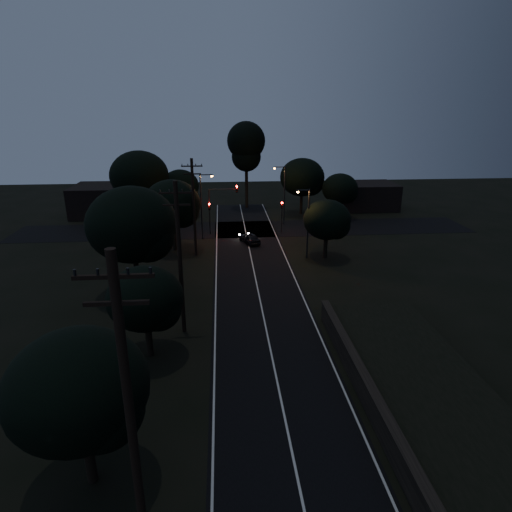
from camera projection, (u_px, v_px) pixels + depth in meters
ground at (303, 505)px, 17.65m from camera, size 160.00×160.00×0.00m
road_surface at (251, 256)px, 46.90m from camera, size 60.00×70.00×0.03m
retaining_wall at (449, 430)px, 20.86m from camera, size 6.93×26.00×1.60m
utility_pole_near at (131, 425)px, 13.24m from camera, size 2.20×0.30×12.00m
utility_pole_mid at (180, 257)px, 29.39m from camera, size 2.20×0.30×11.00m
utility_pole_far at (194, 206)px, 45.46m from camera, size 2.20×0.30×10.50m
tree_left_a at (83, 392)px, 17.19m from camera, size 5.73×5.73×7.24m
tree_left_b at (148, 300)px, 26.91m from camera, size 4.86×4.86×6.17m
tree_left_c at (135, 227)px, 35.38m from camera, size 7.48×7.48×9.46m
tree_left_d at (174, 205)px, 47.14m from camera, size 6.32×6.32×8.02m
tree_far_nw at (182, 186)px, 62.40m from camera, size 5.43×5.43×6.88m
tree_far_w at (141, 177)px, 57.54m from camera, size 7.85×7.85×10.01m
tree_far_ne at (304, 178)px, 63.44m from camera, size 6.61×6.61×8.36m
tree_far_e at (341, 190)px, 61.43m from camera, size 5.11×5.11×6.49m
tree_right_a at (329, 221)px, 45.01m from camera, size 5.01×5.01×6.36m
tall_pine at (246, 146)px, 66.23m from camera, size 5.91×5.91×13.42m
building_left at (109, 200)px, 64.28m from camera, size 10.00×8.00×4.40m
building_right at (366, 196)px, 68.34m from camera, size 9.00×7.00×4.00m
signal_left at (209, 213)px, 53.95m from camera, size 0.28×0.35×4.10m
signal_right at (282, 211)px, 54.65m from camera, size 0.28×0.35×4.10m
signal_mast at (223, 201)px, 53.58m from camera, size 3.70×0.35×6.25m
streetlight_a at (203, 202)px, 51.43m from camera, size 1.66×0.26×8.00m
streetlight_b at (283, 191)px, 57.88m from camera, size 1.66×0.26×8.00m
streetlight_c at (307, 219)px, 44.86m from camera, size 1.46×0.26×7.50m
car at (250, 238)px, 51.13m from camera, size 2.65×3.99×1.26m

